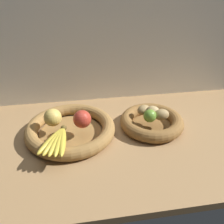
% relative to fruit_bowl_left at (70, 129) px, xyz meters
% --- Properties ---
extents(ground_plane, '(1.40, 0.90, 0.03)m').
position_rel_fruit_bowl_left_xyz_m(ground_plane, '(0.20, 0.02, -0.04)').
color(ground_plane, '#9E774C').
extents(back_wall, '(1.40, 0.03, 0.55)m').
position_rel_fruit_bowl_left_xyz_m(back_wall, '(0.20, 0.32, 0.25)').
color(back_wall, silver).
rests_on(back_wall, ground_plane).
extents(fruit_bowl_left, '(0.38, 0.38, 0.05)m').
position_rel_fruit_bowl_left_xyz_m(fruit_bowl_left, '(0.00, 0.00, 0.00)').
color(fruit_bowl_left, olive).
rests_on(fruit_bowl_left, ground_plane).
extents(fruit_bowl_right, '(0.28, 0.28, 0.05)m').
position_rel_fruit_bowl_left_xyz_m(fruit_bowl_right, '(0.36, 0.00, 0.00)').
color(fruit_bowl_right, brown).
rests_on(fruit_bowl_right, ground_plane).
extents(apple_red_right, '(0.07, 0.07, 0.07)m').
position_rel_fruit_bowl_left_xyz_m(apple_red_right, '(0.05, -0.03, 0.07)').
color(apple_red_right, '#B73828').
rests_on(apple_red_right, fruit_bowl_left).
extents(apple_golden_left, '(0.07, 0.07, 0.07)m').
position_rel_fruit_bowl_left_xyz_m(apple_golden_left, '(-0.07, 0.00, 0.07)').
color(apple_golden_left, '#DBB756').
rests_on(apple_golden_left, fruit_bowl_left).
extents(banana_bunch_front, '(0.11, 0.18, 0.03)m').
position_rel_fruit_bowl_left_xyz_m(banana_bunch_front, '(-0.05, -0.13, 0.04)').
color(banana_bunch_front, gold).
rests_on(banana_bunch_front, fruit_bowl_left).
extents(potato_large, '(0.08, 0.08, 0.05)m').
position_rel_fruit_bowl_left_xyz_m(potato_large, '(0.36, -0.00, 0.05)').
color(potato_large, tan).
rests_on(potato_large, fruit_bowl_right).
extents(potato_small, '(0.07, 0.05, 0.05)m').
position_rel_fruit_bowl_left_xyz_m(potato_small, '(0.39, -0.03, 0.05)').
color(potato_small, '#A38451').
rests_on(potato_small, fruit_bowl_right).
extents(potato_oblong, '(0.08, 0.07, 0.04)m').
position_rel_fruit_bowl_left_xyz_m(potato_oblong, '(0.32, 0.03, 0.05)').
color(potato_oblong, '#A38451').
rests_on(potato_oblong, fruit_bowl_right).
extents(lime_near, '(0.06, 0.06, 0.06)m').
position_rel_fruit_bowl_left_xyz_m(lime_near, '(0.33, -0.04, 0.06)').
color(lime_near, olive).
rests_on(lime_near, fruit_bowl_right).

